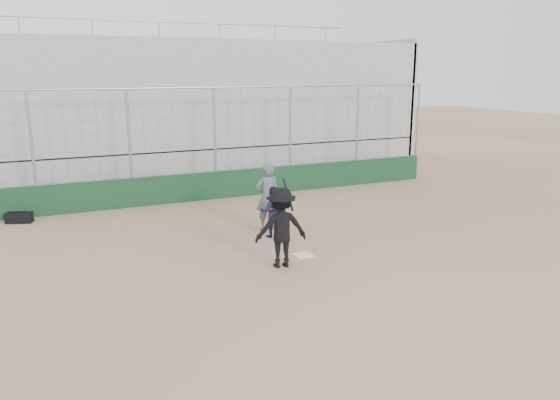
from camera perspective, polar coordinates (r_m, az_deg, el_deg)
name	(u,v)px	position (r m, az deg, el deg)	size (l,w,h in m)	color
ground	(303,256)	(13.95, 2.41, -5.82)	(90.00, 90.00, 0.00)	#836247
home_plate	(303,255)	(13.94, 2.41, -5.78)	(0.44, 0.44, 0.02)	white
backstop	(216,173)	(19.99, -6.72, 2.86)	(18.10, 0.25, 4.04)	#10331B
bleachers	(179,109)	(24.47, -10.50, 9.31)	(20.25, 6.70, 6.98)	#999999
batter_at_plate	(281,227)	(12.93, 0.12, -2.88)	(1.35, 0.93, 2.06)	black
catcher_crouched	(273,220)	(15.31, -0.76, -2.10)	(0.86, 0.78, 1.00)	black
umpire	(267,200)	(15.92, -1.32, -0.02)	(0.72, 0.48, 1.79)	#4D5662
equipment_bag	(19,218)	(18.64, -25.60, -1.66)	(0.83, 0.58, 0.37)	black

